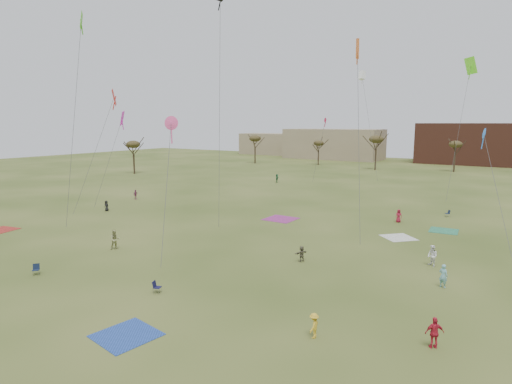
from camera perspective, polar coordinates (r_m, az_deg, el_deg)
The scene contains 24 objects.
ground at distance 33.79m, azimuth -11.34°, elevation -12.02°, with size 260.00×260.00×0.00m, color #344916.
spectator_fore_a at distance 26.29m, azimuth 22.61°, elevation -16.87°, with size 1.04×0.43×1.77m, color red.
spectator_fore_b at distance 43.91m, azimuth -18.21°, elevation -6.03°, with size 0.92×0.72×1.90m, color #9B9B63.
spectator_fore_c at distance 38.42m, azimuth 6.07°, elevation -8.15°, with size 1.31×0.42×1.41m, color brown.
flyer_mid_a at distance 63.03m, azimuth -19.23°, elevation -1.74°, with size 0.72×0.47×1.48m, color black.
flyer_mid_b at distance 25.74m, azimuth 7.70°, elevation -17.16°, with size 0.94×0.54×1.46m, color yellow.
flyer_mid_c at distance 35.29m, azimuth 23.60°, elevation -10.16°, with size 0.65×0.43×1.79m, color #7BC0CD.
spectator_mid_d at distance 71.31m, azimuth -15.71°, elevation -0.33°, with size 0.90×0.37×1.53m, color #973F70.
spectator_mid_e at distance 39.86m, azimuth 22.36°, elevation -7.85°, with size 0.89×0.70×1.84m, color white.
flyer_far_a at distance 88.38m, azimuth 2.80°, elevation 1.84°, with size 1.57×0.50×1.69m, color #21633F.
flyer_far_b at distance 55.70m, azimuth 18.41°, elevation -3.02°, with size 0.79×0.51×1.61m, color maroon.
blanket_red at distance 57.18m, azimuth -30.77°, elevation -4.37°, with size 3.01×3.01×0.03m, color #AE2A22.
blanket_blue at distance 27.13m, azimuth -16.82°, elevation -17.75°, with size 3.21×3.21×0.03m, color #274AAA.
blanket_cream at distance 48.49m, azimuth 18.38°, elevation -5.77°, with size 3.03×3.03×0.03m, color white.
blanket_plum at distance 54.85m, azimuth 3.30°, elevation -3.60°, with size 3.73×3.73×0.03m, color #9E3083.
blanket_olive at distance 53.32m, azimuth 23.65°, elevation -4.74°, with size 3.00×3.00×0.03m, color #31875E.
camp_chair_left at distance 39.37m, azimuth -27.16°, elevation -9.40°, with size 0.74×0.74×0.87m.
camp_chair_center at distance 32.47m, azimuth -12.99°, elevation -12.49°, with size 0.69×0.67×0.87m.
camp_chair_right at distance 61.42m, azimuth 24.05°, elevation -2.76°, with size 0.73×0.72×0.87m.
kites_aloft at distance 63.82m, azimuth 10.02°, elevation 16.00°, with size 61.36×64.44×25.22m.
tree_line at distance 104.71m, azimuth 19.02°, elevation 5.93°, with size 117.44×49.32×8.91m.
building_tan at distance 149.02m, azimuth 10.24°, elevation 6.29°, with size 32.00×14.00×10.00m, color #937F60.
building_brick at distance 143.60m, azimuth 26.02°, elevation 5.81°, with size 26.00×16.00×12.00m, color brown.
building_tan_west at distance 168.90m, azimuth 1.68°, elevation 6.42°, with size 20.00×12.00×8.00m, color #937F60.
Camera 1 is at (22.18, -22.44, 12.12)m, focal length 30.14 mm.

